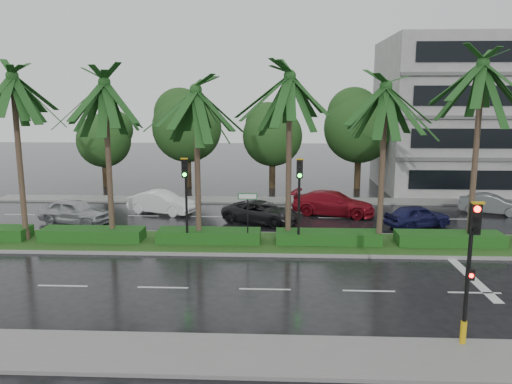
{
  "coord_description": "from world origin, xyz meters",
  "views": [
    {
      "loc": [
        0.47,
        -23.31,
        7.27
      ],
      "look_at": [
        -0.63,
        1.5,
        2.63
      ],
      "focal_mm": 35.0,
      "sensor_mm": 36.0,
      "label": 1
    }
  ],
  "objects_px": {
    "signal_near": "(470,268)",
    "car_grey": "(491,204)",
    "street_sign": "(248,206)",
    "car_silver": "(75,211)",
    "car_blue": "(417,216)",
    "signal_median_left": "(186,188)",
    "car_darkgrey": "(261,212)",
    "car_red": "(333,203)",
    "car_white": "(162,202)"
  },
  "relations": [
    {
      "from": "signal_near",
      "to": "car_white",
      "type": "bearing_deg",
      "value": 127.13
    },
    {
      "from": "car_silver",
      "to": "car_grey",
      "type": "relative_size",
      "value": 1.13
    },
    {
      "from": "car_silver",
      "to": "car_grey",
      "type": "height_order",
      "value": "car_silver"
    },
    {
      "from": "car_grey",
      "to": "signal_median_left",
      "type": "bearing_deg",
      "value": 136.45
    },
    {
      "from": "car_white",
      "to": "car_grey",
      "type": "bearing_deg",
      "value": -68.25
    },
    {
      "from": "car_silver",
      "to": "car_grey",
      "type": "distance_m",
      "value": 25.91
    },
    {
      "from": "signal_near",
      "to": "car_silver",
      "type": "relative_size",
      "value": 1.01
    },
    {
      "from": "signal_median_left",
      "to": "car_white",
      "type": "xyz_separation_m",
      "value": [
        -3.0,
        7.48,
        -2.28
      ]
    },
    {
      "from": "street_sign",
      "to": "car_red",
      "type": "xyz_separation_m",
      "value": [
        5.0,
        7.35,
        -1.37
      ]
    },
    {
      "from": "signal_near",
      "to": "car_red",
      "type": "height_order",
      "value": "signal_near"
    },
    {
      "from": "car_blue",
      "to": "car_grey",
      "type": "relative_size",
      "value": 1.0
    },
    {
      "from": "signal_near",
      "to": "car_grey",
      "type": "relative_size",
      "value": 1.13
    },
    {
      "from": "car_silver",
      "to": "car_grey",
      "type": "xyz_separation_m",
      "value": [
        25.65,
        3.7,
        -0.1
      ]
    },
    {
      "from": "car_red",
      "to": "car_blue",
      "type": "height_order",
      "value": "car_red"
    },
    {
      "from": "signal_near",
      "to": "car_grey",
      "type": "bearing_deg",
      "value": 65.61
    },
    {
      "from": "car_silver",
      "to": "car_red",
      "type": "relative_size",
      "value": 0.83
    },
    {
      "from": "car_darkgrey",
      "to": "car_white",
      "type": "bearing_deg",
      "value": 95.79
    },
    {
      "from": "car_blue",
      "to": "car_silver",
      "type": "bearing_deg",
      "value": 67.17
    },
    {
      "from": "car_grey",
      "to": "car_white",
      "type": "bearing_deg",
      "value": 114.1
    },
    {
      "from": "signal_median_left",
      "to": "street_sign",
      "type": "relative_size",
      "value": 1.68
    },
    {
      "from": "car_white",
      "to": "car_grey",
      "type": "height_order",
      "value": "car_white"
    },
    {
      "from": "car_darkgrey",
      "to": "car_blue",
      "type": "distance_m",
      "value": 9.02
    },
    {
      "from": "signal_median_left",
      "to": "car_grey",
      "type": "relative_size",
      "value": 1.13
    },
    {
      "from": "car_red",
      "to": "street_sign",
      "type": "bearing_deg",
      "value": 161.92
    },
    {
      "from": "car_darkgrey",
      "to": "car_grey",
      "type": "height_order",
      "value": "car_darkgrey"
    },
    {
      "from": "car_blue",
      "to": "car_grey",
      "type": "height_order",
      "value": "car_blue"
    },
    {
      "from": "car_silver",
      "to": "car_blue",
      "type": "height_order",
      "value": "car_silver"
    },
    {
      "from": "signal_median_left",
      "to": "car_darkgrey",
      "type": "height_order",
      "value": "signal_median_left"
    },
    {
      "from": "car_white",
      "to": "car_darkgrey",
      "type": "xyz_separation_m",
      "value": [
        6.5,
        -2.2,
        -0.07
      ]
    },
    {
      "from": "car_white",
      "to": "car_grey",
      "type": "relative_size",
      "value": 1.13
    },
    {
      "from": "street_sign",
      "to": "car_silver",
      "type": "distance_m",
      "value": 11.47
    },
    {
      "from": "signal_near",
      "to": "car_grey",
      "type": "xyz_separation_m",
      "value": [
        8.15,
        17.97,
        -1.87
      ]
    },
    {
      "from": "signal_median_left",
      "to": "car_white",
      "type": "distance_m",
      "value": 8.37
    },
    {
      "from": "car_darkgrey",
      "to": "car_silver",
      "type": "bearing_deg",
      "value": 118.12
    },
    {
      "from": "signal_near",
      "to": "street_sign",
      "type": "bearing_deg",
      "value": 125.34
    },
    {
      "from": "signal_median_left",
      "to": "car_white",
      "type": "height_order",
      "value": "signal_median_left"
    },
    {
      "from": "street_sign",
      "to": "car_red",
      "type": "relative_size",
      "value": 0.5
    },
    {
      "from": "car_blue",
      "to": "signal_median_left",
      "type": "bearing_deg",
      "value": 87.35
    },
    {
      "from": "car_silver",
      "to": "car_darkgrey",
      "type": "height_order",
      "value": "car_silver"
    },
    {
      "from": "car_silver",
      "to": "car_blue",
      "type": "relative_size",
      "value": 1.13
    },
    {
      "from": "signal_median_left",
      "to": "street_sign",
      "type": "distance_m",
      "value": 3.13
    },
    {
      "from": "street_sign",
      "to": "car_blue",
      "type": "height_order",
      "value": "street_sign"
    },
    {
      "from": "signal_near",
      "to": "car_blue",
      "type": "height_order",
      "value": "signal_near"
    },
    {
      "from": "signal_median_left",
      "to": "car_silver",
      "type": "xyz_separation_m",
      "value": [
        -7.5,
        4.58,
        -2.26
      ]
    },
    {
      "from": "car_red",
      "to": "car_blue",
      "type": "bearing_deg",
      "value": -106.7
    },
    {
      "from": "signal_near",
      "to": "car_white",
      "type": "distance_m",
      "value": 21.61
    },
    {
      "from": "car_silver",
      "to": "car_white",
      "type": "distance_m",
      "value": 5.35
    },
    {
      "from": "car_silver",
      "to": "car_red",
      "type": "height_order",
      "value": "car_red"
    },
    {
      "from": "signal_near",
      "to": "car_grey",
      "type": "distance_m",
      "value": 19.82
    },
    {
      "from": "car_darkgrey",
      "to": "car_grey",
      "type": "bearing_deg",
      "value": -53.94
    }
  ]
}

